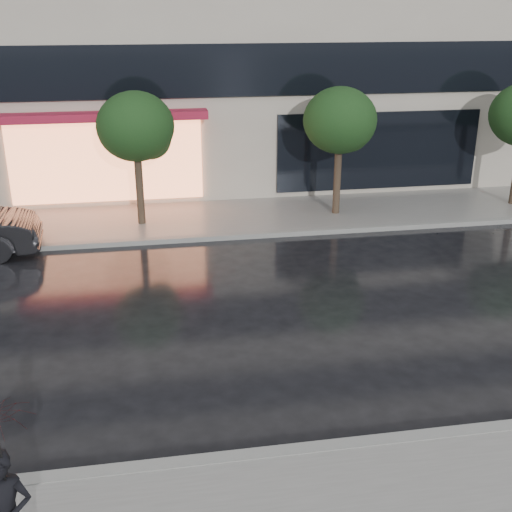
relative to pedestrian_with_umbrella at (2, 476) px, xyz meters
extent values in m
plane|color=black|center=(4.46, 2.61, -1.52)|extent=(120.00, 120.00, 0.00)
cube|color=slate|center=(4.46, 12.86, -1.46)|extent=(60.00, 3.50, 0.12)
cube|color=gray|center=(4.46, 1.61, -1.45)|extent=(60.00, 0.25, 0.14)
cube|color=gray|center=(4.46, 11.11, -1.45)|extent=(60.00, 0.25, 0.14)
cube|color=black|center=(4.46, 14.55, 2.78)|extent=(28.00, 0.12, 1.60)
cube|color=#FF8C59|center=(0.46, 14.53, 0.08)|extent=(6.00, 0.10, 2.60)
cube|color=maroon|center=(0.46, 14.20, 1.53)|extent=(6.40, 0.70, 0.25)
cube|color=black|center=(9.46, 14.55, 0.08)|extent=(7.00, 0.10, 2.60)
cylinder|color=#33261C|center=(1.46, 12.61, -0.42)|extent=(0.22, 0.22, 2.20)
ellipsoid|color=#143315|center=(1.46, 12.61, 1.48)|extent=(2.20, 2.20, 1.98)
sphere|color=#143315|center=(1.86, 12.81, 1.08)|extent=(1.20, 1.20, 1.20)
cylinder|color=#33261C|center=(7.46, 12.61, -0.42)|extent=(0.22, 0.22, 2.20)
ellipsoid|color=#143315|center=(7.46, 12.61, 1.48)|extent=(2.20, 2.20, 1.98)
sphere|color=#143315|center=(7.86, 12.81, 1.08)|extent=(1.20, 1.20, 1.20)
cylinder|color=black|center=(0.03, 0.00, 0.05)|extent=(0.02, 0.02, 0.84)
camera|label=1|loc=(1.76, -5.90, 4.71)|focal=45.00mm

